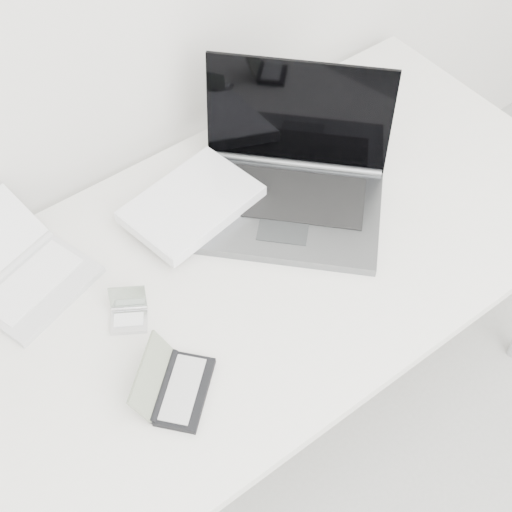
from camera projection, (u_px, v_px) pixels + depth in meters
desk at (256, 267)px, 1.60m from camera, size 1.60×0.80×0.73m
laptop_large at (262, 189)px, 1.62m from camera, size 0.62×0.54×0.29m
netbook_open_white at (23, 275)px, 1.51m from camera, size 0.31×0.34×0.10m
pda_silver at (129, 314)px, 1.46m from camera, size 0.10×0.10×0.06m
palmtop_charcoal at (176, 387)px, 1.35m from camera, size 0.20×0.20×0.08m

